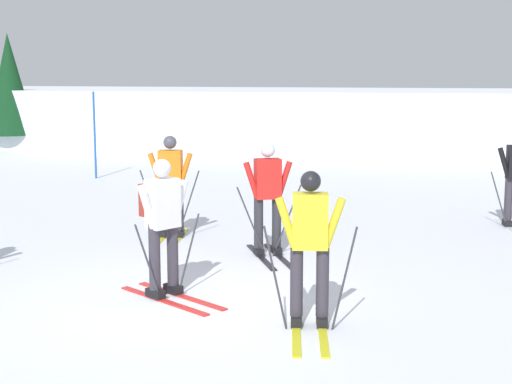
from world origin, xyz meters
TOP-DOWN VIEW (x-y plane):
  - ground_plane at (0.00, 0.00)m, footprint 120.00×120.00m
  - far_snow_ridge at (0.00, 19.23)m, footprint 80.00×8.05m
  - skier_red at (0.52, 2.65)m, footprint 1.05×1.59m
  - skier_yellow at (1.68, -0.40)m, footprint 0.99×1.64m
  - skier_white at (-0.26, 0.28)m, footprint 1.56×1.14m
  - skier_orange at (-1.33, 3.47)m, footprint 0.99×1.64m
  - trail_marker_pole at (-5.70, 9.71)m, footprint 0.05×0.05m
  - conifer_far_left at (-11.75, 15.58)m, footprint 1.71×1.71m

SIDE VIEW (x-z plane):
  - ground_plane at x=0.00m, z-range 0.00..0.00m
  - skier_red at x=0.52m, z-range 0.06..1.77m
  - skier_orange at x=-1.33m, z-range 0.06..1.77m
  - skier_yellow at x=1.68m, z-range 0.06..1.77m
  - skier_white at x=-0.26m, z-range 0.10..1.81m
  - far_snow_ridge at x=0.00m, z-range 0.00..2.12m
  - trail_marker_pole at x=-5.70m, z-range 0.00..2.26m
  - conifer_far_left at x=-11.75m, z-range 0.28..4.37m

